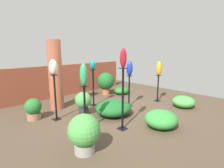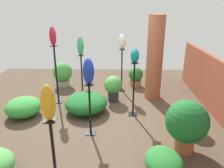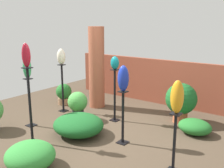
# 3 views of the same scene
# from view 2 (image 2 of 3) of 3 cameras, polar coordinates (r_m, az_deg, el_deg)

# --- Properties ---
(ground_plane) EXTENTS (8.00, 8.00, 0.00)m
(ground_plane) POSITION_cam_2_polar(r_m,az_deg,el_deg) (5.05, -3.66, -8.90)
(ground_plane) COLOR #4C3D2D
(brick_wall_back) EXTENTS (5.60, 0.12, 1.29)m
(brick_wall_back) POSITION_cam_2_polar(r_m,az_deg,el_deg) (5.27, 27.10, -2.22)
(brick_wall_back) COLOR brown
(brick_wall_back) RESTS_ON ground
(brick_pillar) EXTENTS (0.43, 0.43, 2.22)m
(brick_pillar) POSITION_cam_2_polar(r_m,az_deg,el_deg) (5.89, 11.07, 6.60)
(brick_pillar) COLOR #9E5138
(brick_pillar) RESTS_ON ground
(pedestal_ivory) EXTENTS (0.20, 0.20, 1.26)m
(pedestal_ivory) POSITION_cam_2_polar(r_m,az_deg,el_deg) (6.41, 2.56, 3.12)
(pedestal_ivory) COLOR black
(pedestal_ivory) RESTS_ON ground
(pedestal_amber) EXTENTS (0.20, 0.20, 0.98)m
(pedestal_amber) POSITION_cam_2_polar(r_m,az_deg,el_deg) (3.38, -15.02, -17.03)
(pedestal_amber) COLOR black
(pedestal_amber) RESTS_ON ground
(pedestal_teal) EXTENTS (0.20, 0.20, 1.26)m
(pedestal_teal) POSITION_cam_2_polar(r_m,az_deg,el_deg) (4.99, 5.65, -2.00)
(pedestal_teal) COLOR black
(pedestal_teal) RESTS_ON ground
(pedestal_ruby) EXTENTS (0.20, 0.20, 1.51)m
(pedestal_ruby) POSITION_cam_2_polar(r_m,az_deg,el_deg) (5.75, -14.28, 1.75)
(pedestal_ruby) COLOR black
(pedestal_ruby) RESTS_ON ground
(pedestal_jade) EXTENTS (0.20, 0.20, 1.11)m
(pedestal_jade) POSITION_cam_2_polar(r_m,az_deg,el_deg) (6.37, -7.87, 2.17)
(pedestal_jade) COLOR black
(pedestal_jade) RESTS_ON ground
(pedestal_cobalt) EXTENTS (0.20, 0.20, 1.06)m
(pedestal_cobalt) POSITION_cam_2_polar(r_m,az_deg,el_deg) (4.30, -5.77, -7.24)
(pedestal_cobalt) COLOR black
(pedestal_cobalt) RESTS_ON ground
(art_vase_ivory) EXTENTS (0.22, 0.21, 0.41)m
(art_vase_ivory) POSITION_cam_2_polar(r_m,az_deg,el_deg) (6.21, 2.69, 10.97)
(art_vase_ivory) COLOR beige
(art_vase_ivory) RESTS_ON pedestal_ivory
(art_vase_amber) EXTENTS (0.20, 0.19, 0.51)m
(art_vase_amber) POSITION_cam_2_polar(r_m,az_deg,el_deg) (2.98, -16.38, -4.71)
(art_vase_amber) COLOR orange
(art_vase_amber) RESTS_ON pedestal_amber
(art_vase_teal) EXTENTS (0.20, 0.19, 0.31)m
(art_vase_teal) POSITION_cam_2_polar(r_m,az_deg,el_deg) (4.74, 6.00, 7.36)
(art_vase_teal) COLOR #0F727A
(art_vase_teal) RESTS_ON pedestal_teal
(art_vase_ruby) EXTENTS (0.15, 0.16, 0.45)m
(art_vase_ruby) POSITION_cam_2_polar(r_m,az_deg,el_deg) (5.52, -15.21, 11.98)
(art_vase_ruby) COLOR maroon
(art_vase_ruby) RESTS_ON pedestal_ruby
(art_vase_jade) EXTENTS (0.17, 0.18, 0.51)m
(art_vase_jade) POSITION_cam_2_polar(r_m,az_deg,el_deg) (6.17, -8.25, 9.80)
(art_vase_jade) COLOR #2D9356
(art_vase_jade) RESTS_ON pedestal_jade
(art_vase_cobalt) EXTENTS (0.21, 0.21, 0.49)m
(art_vase_cobalt) POSITION_cam_2_polar(r_m,az_deg,el_deg) (3.99, -6.17, 3.32)
(art_vase_cobalt) COLOR #192D9E
(art_vase_cobalt) RESTS_ON pedestal_cobalt
(potted_plant_front_right) EXTENTS (0.73, 0.73, 0.95)m
(potted_plant_front_right) POSITION_cam_2_polar(r_m,az_deg,el_deg) (3.97, 18.97, -9.59)
(potted_plant_front_right) COLOR #B25B38
(potted_plant_front_right) RESTS_ON ground
(potted_plant_near_pillar) EXTENTS (0.61, 0.61, 0.76)m
(potted_plant_near_pillar) POSITION_cam_2_polar(r_m,az_deg,el_deg) (7.02, -12.75, 2.75)
(potted_plant_near_pillar) COLOR gray
(potted_plant_near_pillar) RESTS_ON ground
(potted_plant_mid_right) EXTENTS (0.48, 0.48, 0.69)m
(potted_plant_mid_right) POSITION_cam_2_polar(r_m,az_deg,el_deg) (5.75, 0.36, -0.71)
(potted_plant_mid_right) COLOR #2D2D33
(potted_plant_mid_right) RESTS_ON ground
(potted_plant_front_left) EXTENTS (0.45, 0.45, 0.60)m
(potted_plant_front_left) POSITION_cam_2_polar(r_m,az_deg,el_deg) (6.93, 6.22, 2.04)
(potted_plant_front_left) COLOR #936B4C
(potted_plant_front_left) RESTS_ON ground
(foliage_bed_east) EXTENTS (0.71, 0.59, 0.32)m
(foliage_bed_east) POSITION_cam_2_polar(r_m,az_deg,el_deg) (3.67, 13.33, -19.06)
(foliage_bed_east) COLOR #236B28
(foliage_bed_east) RESTS_ON ground
(foliage_bed_west) EXTENTS (1.09, 1.02, 0.44)m
(foliage_bed_west) POSITION_cam_2_polar(r_m,az_deg,el_deg) (5.31, -6.77, -4.87)
(foliage_bed_west) COLOR #195923
(foliage_bed_west) RESTS_ON ground
(foliage_bed_center) EXTENTS (0.83, 0.80, 0.43)m
(foliage_bed_center) POSITION_cam_2_polar(r_m,az_deg,el_deg) (5.47, -22.14, -5.57)
(foliage_bed_center) COLOR #338C38
(foliage_bed_center) RESTS_ON ground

